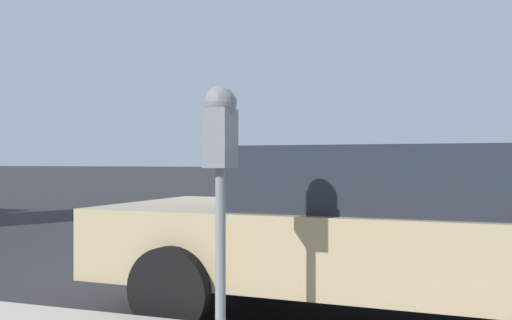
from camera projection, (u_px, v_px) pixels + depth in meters
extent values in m
plane|color=#2B2B2D|center=(280.00, 283.00, 6.13)|extent=(220.00, 220.00, 0.00)
cylinder|color=gray|center=(220.00, 259.00, 3.42)|extent=(0.06, 0.06, 1.04)
cube|color=gray|center=(220.00, 138.00, 3.42)|extent=(0.20, 0.14, 0.34)
sphere|color=gray|center=(220.00, 103.00, 3.42)|extent=(0.19, 0.19, 0.19)
cube|color=#19389E|center=(228.00, 146.00, 3.52)|extent=(0.01, 0.11, 0.12)
cube|color=black|center=(228.00, 126.00, 3.52)|extent=(0.01, 0.10, 0.08)
cube|color=tan|center=(394.00, 245.00, 4.65)|extent=(1.97, 4.72, 0.56)
cube|color=#232833|center=(419.00, 178.00, 4.58)|extent=(1.69, 2.66, 0.48)
cylinder|color=black|center=(172.00, 290.00, 4.35)|extent=(0.24, 0.65, 0.64)
cylinder|color=black|center=(264.00, 254.00, 6.04)|extent=(0.24, 0.65, 0.64)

